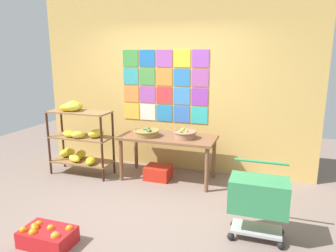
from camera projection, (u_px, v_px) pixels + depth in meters
name	position (u px, v px, depth m)	size (l,w,h in m)	color
ground	(132.00, 208.00, 4.05)	(9.22, 9.22, 0.00)	#7A675E
back_wall_with_art	(171.00, 84.00, 5.24)	(4.73, 0.07, 2.95)	tan
banana_shelf_unit	(78.00, 135.00, 5.10)	(1.03, 0.51, 1.21)	#3E1E14
display_table	(168.00, 142.00, 4.89)	(1.48, 0.69, 0.71)	brown
fruit_basket_back_right	(185.00, 134.00, 4.74)	(0.35, 0.35, 0.14)	#986E50
fruit_basket_centre	(147.00, 132.00, 4.87)	(0.40, 0.40, 0.14)	olive
produce_crate_under_table	(158.00, 172.00, 5.01)	(0.40, 0.34, 0.21)	red
orange_crate_foreground	(47.00, 236.00, 3.26)	(0.54, 0.35, 0.23)	red
shopping_cart	(258.00, 198.00, 3.31)	(0.61, 0.41, 0.81)	black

